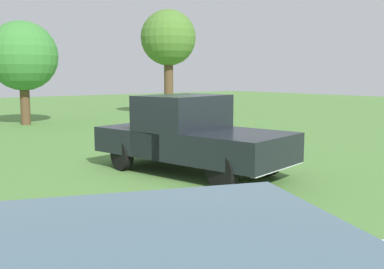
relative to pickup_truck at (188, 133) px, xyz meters
The scene contains 4 objects.
ground_plane 1.11m from the pickup_truck, 121.45° to the left, with size 80.00×80.00×0.00m, color #54843D.
pickup_truck is the anchor object (origin of this frame).
tree_back_left 15.56m from the pickup_truck, 33.46° to the right, with size 3.09×3.09×5.89m.
tree_far_center 12.92m from the pickup_truck, ahead, with size 3.14×3.14×4.70m.
Camera 1 is at (-7.86, 5.78, 2.25)m, focal length 41.88 mm.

